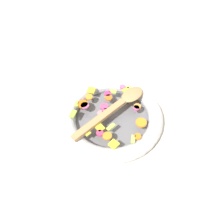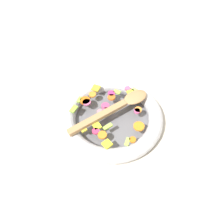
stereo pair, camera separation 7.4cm
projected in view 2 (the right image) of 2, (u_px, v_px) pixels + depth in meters
name	position (u px, v px, depth m)	size (l,w,h in m)	color
ground_plane	(112.00, 121.00, 0.78)	(4.00, 4.00, 0.00)	beige
skillet	(112.00, 117.00, 0.76)	(0.35, 0.35, 0.05)	slate
chopped_vegetables	(112.00, 108.00, 0.74)	(0.28, 0.27, 0.01)	orange
wooden_spoon	(118.00, 106.00, 0.74)	(0.15, 0.30, 0.01)	#A87F51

